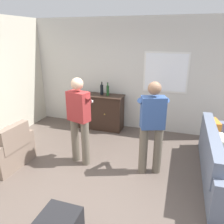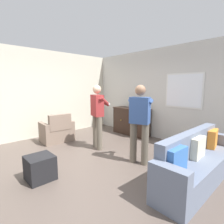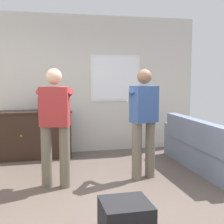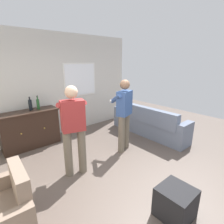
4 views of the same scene
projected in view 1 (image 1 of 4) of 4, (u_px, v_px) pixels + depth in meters
name	position (u px, v px, depth m)	size (l,w,h in m)	color
ground	(92.00, 185.00, 3.66)	(10.40, 10.40, 0.00)	brown
wall_back_with_window	(131.00, 75.00, 5.57)	(5.20, 0.15, 2.80)	beige
couch	(218.00, 160.00, 3.76)	(0.57, 2.37, 0.85)	slate
armchair	(8.00, 151.00, 4.14)	(0.69, 0.91, 0.85)	#7F6B5B
sideboard_cabinet	(98.00, 111.00, 5.79)	(1.35, 0.49, 0.92)	black
bottle_wine_green	(108.00, 90.00, 5.54)	(0.07, 0.07, 0.34)	#1E4C23
bottle_liquor_amber	(102.00, 89.00, 5.62)	(0.08, 0.08, 0.33)	black
person_standing_left	(79.00, 117.00, 4.04)	(0.54, 0.52, 1.68)	#6B6051
person_standing_right	(152.00, 124.00, 3.72)	(0.52, 0.52, 1.68)	#6B6051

